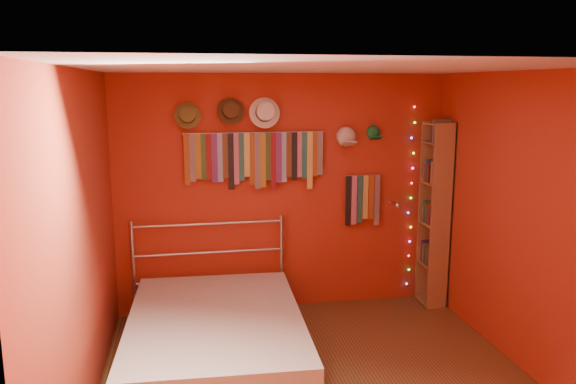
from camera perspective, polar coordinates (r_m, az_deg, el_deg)
back_wall at (r=5.93m, az=-0.44°, el=-0.17°), size 3.50×0.02×2.50m
right_wall at (r=4.98m, az=23.64°, el=-3.24°), size 0.02×3.50×2.50m
left_wall at (r=4.21m, az=-20.26°, el=-5.47°), size 0.02×3.50×2.50m
ceiling at (r=4.11m, az=3.87°, el=12.46°), size 3.50×3.50×0.02m
tie_rack at (r=5.76m, az=-3.34°, el=3.61°), size 1.45×0.03×0.60m
small_tie_rack at (r=6.08m, az=7.59°, el=-0.63°), size 0.40×0.03×0.56m
fedora_olive at (r=5.65m, az=-10.17°, el=7.69°), size 0.26×0.14×0.26m
fedora_brown at (r=5.66m, az=-5.85°, el=8.20°), size 0.27×0.15×0.27m
fedora_white at (r=5.70m, az=-2.34°, el=8.11°), size 0.31×0.17×0.31m
cap_white at (r=5.94m, az=5.93°, el=5.59°), size 0.19×0.24×0.19m
cap_green at (r=6.03m, az=8.64°, el=5.99°), size 0.16×0.20×0.16m
fairy_lights at (r=6.31m, az=12.38°, el=-0.60°), size 0.06×0.02×2.01m
reading_lamp at (r=6.07m, az=10.95°, el=-1.27°), size 0.06×0.27×0.08m
bookshelf at (r=6.27m, az=15.01°, el=-2.10°), size 0.25×0.34×2.00m
bed at (r=5.04m, az=-7.34°, el=-14.44°), size 1.64×2.17×1.04m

